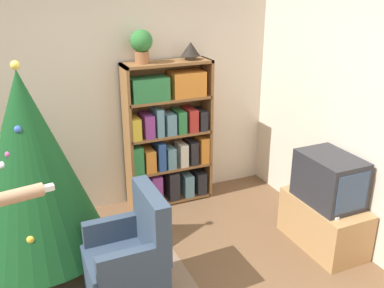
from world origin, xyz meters
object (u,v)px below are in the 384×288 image
(bookshelf, at_px, (168,137))
(christmas_tree, at_px, (30,166))
(armchair, at_px, (130,265))
(potted_plant, at_px, (141,44))
(table_lamp, at_px, (191,50))
(television, at_px, (329,179))

(bookshelf, height_order, christmas_tree, christmas_tree)
(armchair, xyz_separation_m, potted_plant, (0.60, 1.40, 1.45))
(potted_plant, distance_m, table_lamp, 0.53)
(television, bearing_deg, christmas_tree, 164.23)
(television, height_order, potted_plant, potted_plant)
(christmas_tree, xyz_separation_m, table_lamp, (1.71, 0.71, 0.71))
(television, bearing_deg, potted_plant, 132.14)
(christmas_tree, distance_m, table_lamp, 1.98)
(bookshelf, xyz_separation_m, table_lamp, (0.27, 0.01, 0.92))
(potted_plant, bearing_deg, table_lamp, 0.00)
(bookshelf, relative_size, armchair, 1.72)
(christmas_tree, bearing_deg, armchair, -49.83)
(potted_plant, bearing_deg, armchair, -113.19)
(bookshelf, distance_m, armchair, 1.70)
(television, relative_size, christmas_tree, 0.32)
(television, xyz_separation_m, table_lamp, (-0.75, 1.40, 1.00))
(bookshelf, relative_size, table_lamp, 7.92)
(television, xyz_separation_m, armchair, (-1.87, 0.00, -0.36))
(christmas_tree, bearing_deg, potted_plant, 30.98)
(christmas_tree, height_order, potted_plant, potted_plant)
(bookshelf, distance_m, christmas_tree, 1.61)
(christmas_tree, xyz_separation_m, armchair, (0.58, -0.69, -0.66))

